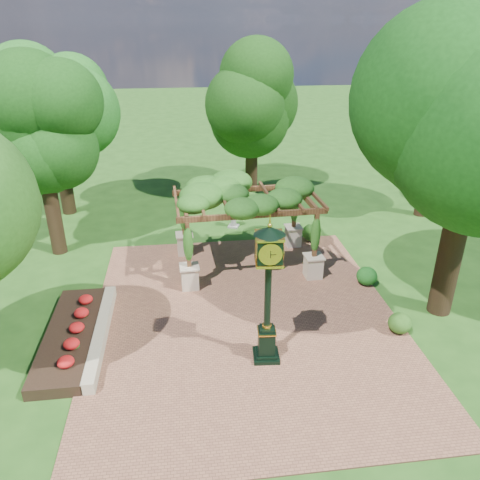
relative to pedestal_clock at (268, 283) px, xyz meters
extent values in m
plane|color=#1E4714|center=(-0.32, 1.06, -2.56)|extent=(120.00, 120.00, 0.00)
cube|color=brown|center=(-0.32, 2.06, -2.54)|extent=(10.00, 12.00, 0.04)
cube|color=#C6B793|center=(-4.92, 1.56, -2.36)|extent=(0.35, 5.00, 0.40)
cube|color=red|center=(-5.82, 1.56, -2.38)|extent=(1.50, 5.00, 0.36)
cube|color=black|center=(0.00, 0.00, -2.47)|extent=(0.81, 0.81, 0.11)
cube|color=black|center=(0.00, 0.00, -1.96)|extent=(0.50, 0.50, 0.84)
cube|color=gold|center=(0.00, 0.00, -1.59)|extent=(0.56, 0.56, 0.04)
cylinder|color=black|center=(0.00, 0.00, -0.37)|extent=(0.20, 0.20, 2.15)
cube|color=black|center=(0.00, 0.00, 1.03)|extent=(0.71, 0.71, 0.66)
cylinder|color=beige|center=(-0.03, -0.33, 1.03)|extent=(0.56, 0.07, 0.56)
cone|color=black|center=(0.00, 0.00, 1.55)|extent=(0.91, 0.91, 0.23)
sphere|color=gold|center=(0.00, 0.00, 1.69)|extent=(0.13, 0.13, 0.13)
cube|color=beige|center=(-2.09, 4.26, -2.10)|extent=(0.64, 0.64, 0.85)
cube|color=#55341D|center=(-2.09, 4.26, -0.76)|extent=(0.16, 0.16, 1.74)
cube|color=beige|center=(2.62, 4.48, -2.10)|extent=(0.64, 0.64, 0.85)
cube|color=#55341D|center=(2.62, 4.48, -0.76)|extent=(0.16, 0.16, 1.74)
cube|color=beige|center=(-2.22, 7.08, -2.10)|extent=(0.64, 0.64, 0.85)
cube|color=#55341D|center=(-2.22, 7.08, -0.76)|extent=(0.16, 0.16, 1.74)
cube|color=beige|center=(2.49, 7.31, -2.10)|extent=(0.64, 0.64, 0.85)
cube|color=#55341D|center=(2.49, 7.31, -0.76)|extent=(0.16, 0.16, 1.74)
cube|color=#55341D|center=(0.26, 4.37, 0.19)|extent=(5.47, 0.39, 0.21)
cube|color=#55341D|center=(0.13, 7.19, 0.19)|extent=(5.47, 0.39, 0.21)
ellipsoid|color=#245518|center=(0.20, 5.78, 0.45)|extent=(5.62, 3.65, 0.94)
cube|color=gray|center=(0.13, 9.68, -2.52)|extent=(0.61, 0.61, 0.09)
cylinder|color=gray|center=(0.13, 9.68, -2.13)|extent=(0.31, 0.31, 0.77)
cylinder|color=gray|center=(0.13, 9.68, -1.73)|extent=(0.58, 0.58, 0.04)
ellipsoid|color=#275217|center=(4.39, 0.69, -2.19)|extent=(0.81, 0.81, 0.66)
ellipsoid|color=#175217|center=(4.45, 3.67, -2.18)|extent=(0.98, 0.98, 0.69)
ellipsoid|color=#326C1F|center=(3.42, 7.69, -2.14)|extent=(1.09, 1.09, 0.76)
cylinder|color=#302113|center=(-7.55, 7.97, -1.11)|extent=(0.61, 0.61, 2.90)
ellipsoid|color=#133C0F|center=(-7.55, 7.97, 2.63)|extent=(3.72, 3.72, 4.58)
cylinder|color=black|center=(-8.05, 12.60, -1.04)|extent=(0.67, 0.67, 3.05)
ellipsoid|color=#1C5718|center=(-8.05, 12.60, 2.90)|extent=(3.78, 3.78, 4.82)
cylinder|color=#302113|center=(1.79, 15.04, -1.08)|extent=(0.70, 0.70, 2.97)
ellipsoid|color=#13360D|center=(1.79, 15.04, 2.76)|extent=(4.05, 4.05, 4.70)
cylinder|color=#331F13|center=(9.79, 10.06, -0.80)|extent=(0.67, 0.67, 3.53)
ellipsoid|color=#1F4F16|center=(9.79, 10.06, 3.76)|extent=(4.23, 4.23, 5.58)
cylinder|color=#301F13|center=(6.29, 1.73, -0.82)|extent=(0.76, 0.76, 3.49)
ellipsoid|color=#103C0F|center=(6.29, 1.73, 3.68)|extent=(5.22, 5.22, 5.51)
camera|label=1|loc=(-2.12, -10.76, 6.45)|focal=35.00mm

